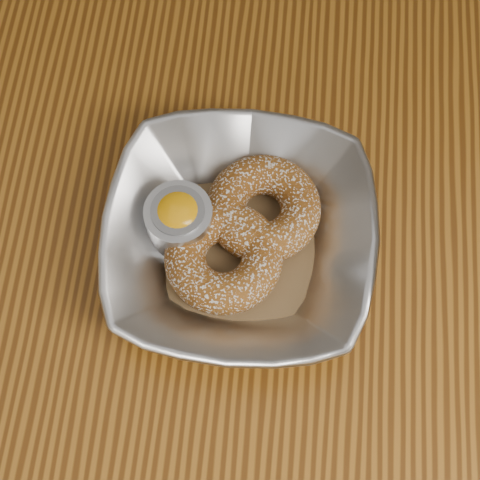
# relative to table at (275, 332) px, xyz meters

# --- Properties ---
(ground_plane) EXTENTS (4.00, 4.00, 0.00)m
(ground_plane) POSITION_rel_table_xyz_m (0.00, 0.00, -0.65)
(ground_plane) COLOR #565659
(ground_plane) RESTS_ON ground
(table) EXTENTS (1.20, 0.80, 0.75)m
(table) POSITION_rel_table_xyz_m (0.00, 0.00, 0.00)
(table) COLOR brown
(table) RESTS_ON ground_plane
(serving_bowl) EXTENTS (0.23, 0.23, 0.06)m
(serving_bowl) POSITION_rel_table_xyz_m (-0.04, 0.04, 0.13)
(serving_bowl) COLOR #B2B4B9
(serving_bowl) RESTS_ON table
(parchment) EXTENTS (0.20, 0.20, 0.00)m
(parchment) POSITION_rel_table_xyz_m (-0.04, 0.04, 0.11)
(parchment) COLOR brown
(parchment) RESTS_ON table
(donut_back) EXTENTS (0.12, 0.12, 0.04)m
(donut_back) POSITION_rel_table_xyz_m (-0.02, 0.08, 0.13)
(donut_back) COLOR brown
(donut_back) RESTS_ON parchment
(donut_front) EXTENTS (0.11, 0.11, 0.04)m
(donut_front) POSITION_rel_table_xyz_m (-0.05, 0.03, 0.13)
(donut_front) COLOR brown
(donut_front) RESTS_ON parchment
(ramekin) EXTENTS (0.06, 0.06, 0.05)m
(ramekin) POSITION_rel_table_xyz_m (-0.09, 0.06, 0.13)
(ramekin) COLOR #B2B4B9
(ramekin) RESTS_ON table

